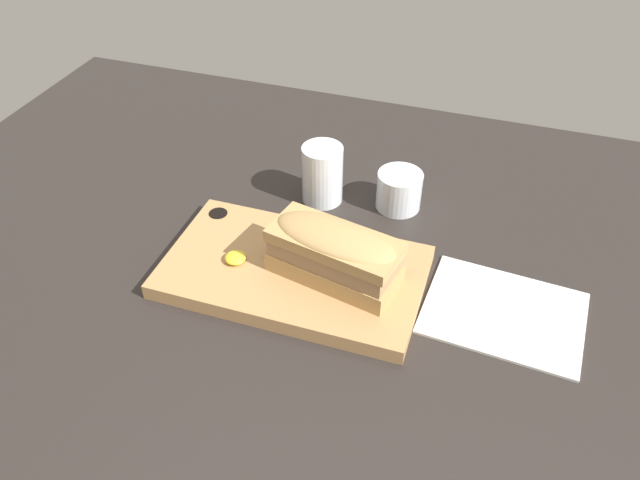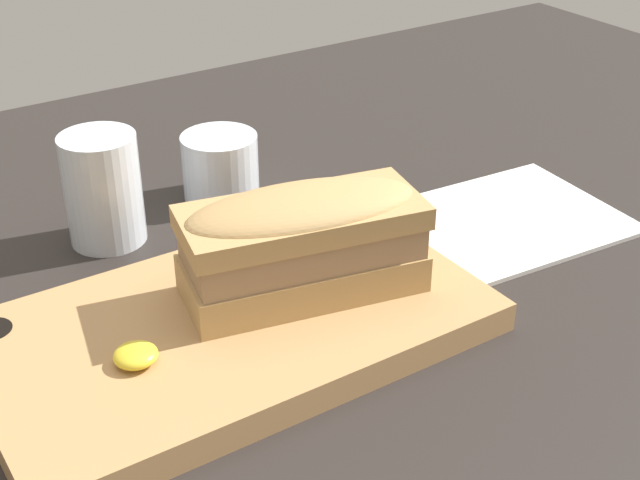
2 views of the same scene
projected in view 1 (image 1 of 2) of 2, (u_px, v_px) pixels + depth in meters
The scene contains 7 objects.
dining_table at pixel (352, 290), 85.88cm from camera, with size 152.37×104.49×2.00cm.
serving_board at pixel (293, 271), 85.61cm from camera, with size 35.23×20.23×2.32cm.
sandwich at pixel (335, 252), 80.58cm from camera, with size 18.34×10.72×7.93cm.
mustard_dollop at pixel (235, 258), 85.21cm from camera, with size 2.93×2.93×1.17cm.
water_glass at pixel (322, 178), 97.56cm from camera, with size 6.41×6.41×9.54cm.
wine_glass at pixel (399, 192), 97.09cm from camera, with size 7.04×7.04×6.03cm.
napkin at pixel (504, 313), 80.99cm from camera, with size 21.17×16.83×0.40cm.
Camera 1 is at (15.07, -59.19, 61.93)cm, focal length 35.00 mm.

